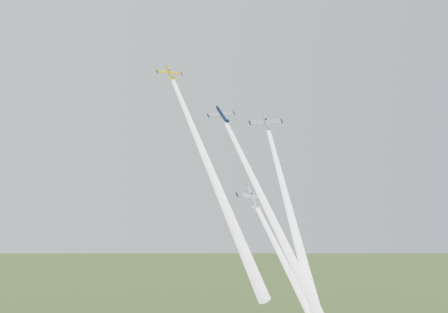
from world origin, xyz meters
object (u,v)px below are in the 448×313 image
at_px(plane_yellow, 170,73).
at_px(plane_silver_right, 267,123).
at_px(plane_silver_low, 252,198).
at_px(plane_navy, 222,115).

bearing_deg(plane_yellow, plane_silver_right, -26.70).
bearing_deg(plane_silver_low, plane_navy, 104.13).
bearing_deg(plane_navy, plane_silver_right, -1.25).
xyz_separation_m(plane_navy, plane_silver_right, (12.61, 2.26, -0.93)).
xyz_separation_m(plane_silver_right, plane_silver_low, (-8.19, -10.51, -19.23)).
xyz_separation_m(plane_navy, plane_silver_low, (4.41, -8.25, -20.16)).
height_order(plane_navy, plane_silver_low, plane_navy).
height_order(plane_yellow, plane_silver_low, plane_yellow).
bearing_deg(plane_silver_right, plane_yellow, 171.98).
height_order(plane_yellow, plane_navy, plane_yellow).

